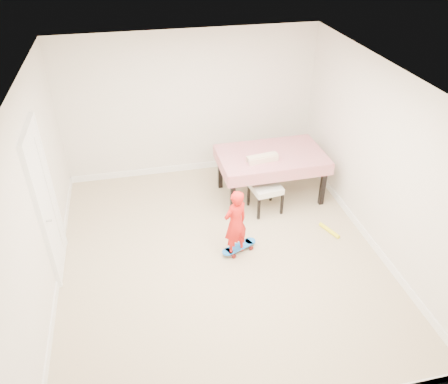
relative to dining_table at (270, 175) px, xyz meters
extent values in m
plane|color=tan|center=(-1.16, -1.33, -0.41)|extent=(5.00, 5.00, 0.00)
cube|color=white|center=(-1.16, -1.33, 2.17)|extent=(4.50, 5.00, 0.04)
cube|color=silver|center=(-1.16, 1.15, 0.89)|extent=(4.50, 0.04, 2.60)
cube|color=silver|center=(-1.16, -3.81, 0.89)|extent=(4.50, 0.04, 2.60)
cube|color=silver|center=(-3.39, -1.33, 0.89)|extent=(0.04, 5.00, 2.60)
cube|color=silver|center=(1.07, -1.33, 0.89)|extent=(0.04, 5.00, 2.60)
cube|color=white|center=(-3.38, -1.03, 0.62)|extent=(0.11, 0.94, 2.11)
cube|color=white|center=(-1.16, 1.16, -0.35)|extent=(4.50, 0.02, 0.12)
cube|color=white|center=(-3.40, -1.33, -0.35)|extent=(0.02, 5.00, 0.12)
cube|color=white|center=(1.08, -1.33, -0.35)|extent=(0.02, 5.00, 0.12)
imported|color=red|center=(-0.94, -1.35, 0.11)|extent=(0.45, 0.38, 1.05)
cylinder|color=#FFF81A|center=(0.61, -1.19, -0.38)|extent=(0.20, 0.39, 0.06)
camera|label=1|loc=(-2.13, -6.00, 3.87)|focal=35.00mm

